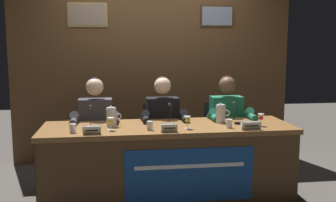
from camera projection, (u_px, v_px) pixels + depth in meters
The scene contains 23 objects.
ground_plane at pixel (168, 196), 4.06m from camera, with size 12.00×12.00×0.00m, color #4C4742.
wall_back_panelled at pixel (153, 65), 5.27m from camera, with size 3.73×0.14×2.60m.
conference_table at pixel (170, 152), 3.89m from camera, with size 2.53×0.78×0.76m.
chair_left at pixel (97, 145), 4.47m from camera, with size 0.44×0.44×0.89m.
panelist_left at pixel (95, 125), 4.23m from camera, with size 0.51×0.48×1.22m.
nameplate_left at pixel (92, 130), 3.56m from camera, with size 0.16×0.06×0.08m.
juice_glass_left at pixel (111, 121), 3.72m from camera, with size 0.06×0.06×0.12m.
water_cup_left at pixel (73, 129), 3.62m from camera, with size 0.06×0.06×0.08m.
microphone_left at pixel (90, 121), 3.82m from camera, with size 0.06×0.17×0.22m.
chair_center at pixel (161, 143), 4.57m from camera, with size 0.44×0.44×0.89m.
panelist_center at pixel (163, 123), 4.33m from camera, with size 0.51×0.48×1.22m.
nameplate_center at pixel (169, 128), 3.65m from camera, with size 0.15×0.06×0.08m.
juice_glass_center at pixel (187, 120), 3.79m from camera, with size 0.06×0.06×0.12m.
water_cup_center at pixel (150, 126), 3.74m from camera, with size 0.06×0.06×0.08m.
microphone_center at pixel (171, 118), 3.96m from camera, with size 0.06×0.17×0.22m.
chair_right at pixel (223, 141), 4.67m from camera, with size 0.44×0.44×0.89m.
panelist_right at pixel (228, 121), 4.44m from camera, with size 0.51×0.48×1.22m.
nameplate_right at pixel (251, 125), 3.76m from camera, with size 0.19×0.06×0.08m.
juice_glass_right at pixel (261, 117), 3.92m from camera, with size 0.06×0.06×0.12m.
water_cup_right at pixel (229, 124), 3.84m from camera, with size 0.06×0.06×0.08m.
microphone_right at pixel (236, 116), 4.05m from camera, with size 0.06×0.17×0.22m.
water_pitcher_left_side at pixel (111, 117), 3.90m from camera, with size 0.15×0.10×0.21m.
water_pitcher_right_side at pixel (221, 114), 4.10m from camera, with size 0.15×0.10×0.21m.
Camera 1 is at (-0.54, -3.85, 1.56)m, focal length 41.76 mm.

